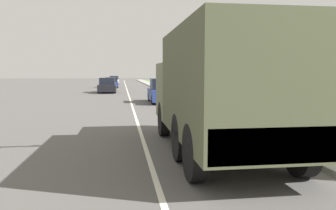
{
  "coord_description": "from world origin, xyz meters",
  "views": [
    {
      "loc": [
        -0.64,
        2.07,
        2.1
      ],
      "look_at": [
        0.74,
        11.79,
        1.13
      ],
      "focal_mm": 35.0,
      "sensor_mm": 36.0,
      "label": 1
    }
  ],
  "objects": [
    {
      "name": "military_truck",
      "position": [
        1.84,
        10.16,
        1.72
      ],
      "size": [
        2.5,
        7.03,
        3.13
      ],
      "color": "#606647",
      "rests_on": "ground"
    },
    {
      "name": "car_fourth_ahead",
      "position": [
        -2.03,
        64.36,
        0.69
      ],
      "size": [
        1.77,
        4.59,
        1.52
      ],
      "color": "silver",
      "rests_on": "ground"
    },
    {
      "name": "grass_strip_right",
      "position": [
        8.9,
        40.0,
        0.01
      ],
      "size": [
        7.0,
        120.0,
        0.02
      ],
      "color": "#56843D",
      "rests_on": "ground"
    },
    {
      "name": "pickup_truck",
      "position": [
        8.03,
        16.58,
        0.9
      ],
      "size": [
        2.09,
        5.38,
        1.84
      ],
      "color": "maroon",
      "rests_on": "grass_strip_right"
    },
    {
      "name": "car_second_ahead",
      "position": [
        -2.15,
        37.5,
        0.71
      ],
      "size": [
        1.82,
        4.66,
        1.58
      ],
      "color": "black",
      "rests_on": "ground"
    },
    {
      "name": "car_nearest_ahead",
      "position": [
        2.18,
        25.02,
        0.76
      ],
      "size": [
        1.75,
        4.33,
        1.7
      ],
      "color": "navy",
      "rests_on": "ground"
    },
    {
      "name": "lane_centre_stripe",
      "position": [
        0.0,
        40.0,
        0.0
      ],
      "size": [
        0.12,
        120.0,
        0.0
      ],
      "color": "silver",
      "rests_on": "ground"
    },
    {
      "name": "ground_plane",
      "position": [
        0.0,
        40.0,
        0.0
      ],
      "size": [
        180.0,
        180.0,
        0.0
      ],
      "primitive_type": "plane",
      "color": "#565451"
    },
    {
      "name": "car_third_ahead",
      "position": [
        -2.08,
        49.42,
        0.67
      ],
      "size": [
        1.88,
        4.49,
        1.48
      ],
      "color": "navy",
      "rests_on": "ground"
    },
    {
      "name": "sidewalk_right",
      "position": [
        4.5,
        40.0,
        0.06
      ],
      "size": [
        1.8,
        120.0,
        0.12
      ],
      "color": "#9E9B93",
      "rests_on": "ground"
    }
  ]
}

